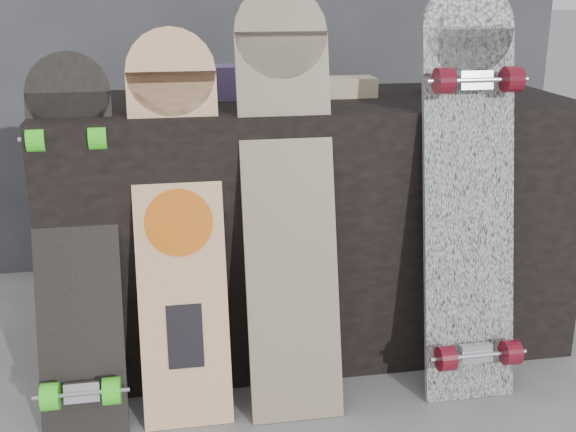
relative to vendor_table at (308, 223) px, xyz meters
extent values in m
plane|color=slate|center=(0.00, -0.50, -0.40)|extent=(60.00, 60.00, 0.00)
cube|color=black|center=(0.00, 0.00, 0.00)|extent=(1.60, 0.60, 0.80)
cube|color=#4C356C|center=(-0.29, 0.05, 0.45)|extent=(0.18, 0.12, 0.10)
cube|color=#4C356C|center=(0.48, 0.04, 0.46)|extent=(0.14, 0.14, 0.12)
cube|color=#D1B78C|center=(0.10, 0.03, 0.43)|extent=(0.22, 0.10, 0.06)
cube|color=beige|center=(-0.42, -0.34, 0.06)|extent=(0.24, 0.27, 0.92)
cylinder|color=beige|center=(-0.42, -0.21, 0.51)|extent=(0.24, 0.08, 0.23)
cylinder|color=orange|center=(-0.42, -0.33, 0.13)|extent=(0.18, 0.05, 0.17)
cube|color=black|center=(-0.42, -0.41, -0.16)|extent=(0.09, 0.05, 0.17)
cube|color=beige|center=(-0.13, -0.35, 0.11)|extent=(0.25, 0.29, 1.02)
cylinder|color=beige|center=(-0.13, -0.22, 0.61)|extent=(0.25, 0.08, 0.25)
cube|color=white|center=(0.38, -0.37, 0.11)|extent=(0.26, 0.21, 1.03)
cylinder|color=white|center=(0.38, -0.27, 0.63)|extent=(0.26, 0.07, 0.26)
cube|color=silver|center=(0.38, -0.49, -0.25)|extent=(0.09, 0.04, 0.05)
cylinder|color=#5F0D1A|center=(0.28, -0.51, -0.24)|extent=(0.05, 0.07, 0.07)
cylinder|color=#5F0D1A|center=(0.47, -0.51, -0.24)|extent=(0.05, 0.07, 0.07)
cube|color=silver|center=(0.38, -0.34, 0.49)|extent=(0.09, 0.04, 0.05)
cylinder|color=#5F0D1A|center=(0.28, -0.36, 0.49)|extent=(0.05, 0.07, 0.07)
cylinder|color=#5F0D1A|center=(0.47, -0.36, 0.49)|extent=(0.05, 0.07, 0.07)
cube|color=black|center=(-0.69, -0.32, 0.03)|extent=(0.22, 0.31, 0.87)
cylinder|color=black|center=(-0.69, -0.18, 0.46)|extent=(0.22, 0.09, 0.22)
cube|color=silver|center=(-0.69, -0.47, -0.27)|extent=(0.09, 0.04, 0.06)
cylinder|color=#40F823|center=(-0.77, -0.49, -0.26)|extent=(0.04, 0.07, 0.07)
cylinder|color=#40F823|center=(-0.61, -0.49, -0.26)|extent=(0.04, 0.07, 0.07)
cube|color=silver|center=(-0.69, -0.26, 0.35)|extent=(0.09, 0.04, 0.06)
cylinder|color=#40F823|center=(-0.77, -0.28, 0.36)|extent=(0.04, 0.07, 0.07)
cylinder|color=#40F823|center=(-0.61, -0.28, 0.36)|extent=(0.04, 0.07, 0.07)
camera|label=1|loc=(-0.46, -2.16, 0.74)|focal=45.00mm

